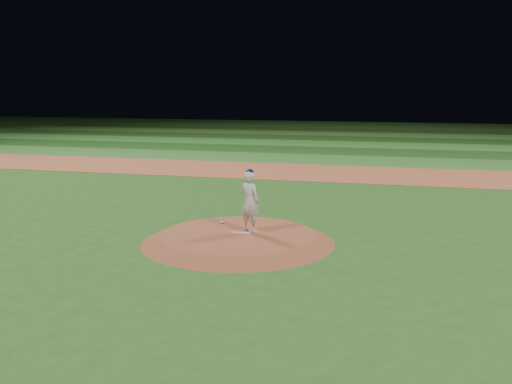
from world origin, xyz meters
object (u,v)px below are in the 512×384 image
pitcher_on_mound (250,201)px  pitching_rubber (241,233)px  rosin_bag (222,222)px  pitchers_mound (238,238)px

pitcher_on_mound → pitching_rubber: bearing=-127.1°
pitching_rubber → pitcher_on_mound: bearing=51.4°
pitching_rubber → rosin_bag: size_ratio=4.73×
pitchers_mound → pitcher_on_mound: (0.27, 0.30, 1.02)m
pitchers_mound → rosin_bag: 1.36m
rosin_bag → pitchers_mound: bearing=-51.9°
pitching_rubber → rosin_bag: bearing=130.3°
pitchers_mound → pitching_rubber: 0.16m
pitchers_mound → rosin_bag: bearing=128.1°
pitchers_mound → rosin_bag: (-0.83, 1.06, 0.16)m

